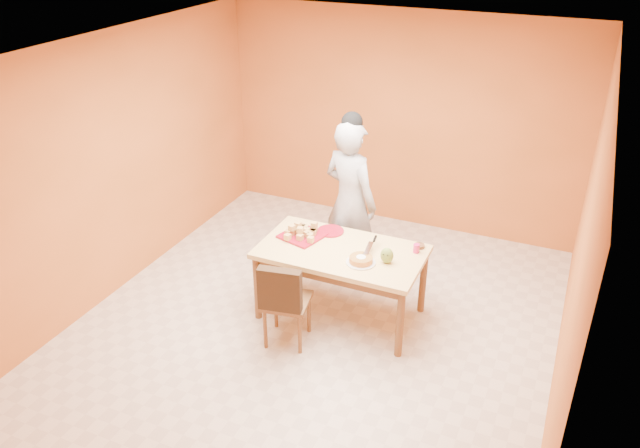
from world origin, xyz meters
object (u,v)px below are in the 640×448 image
at_px(dining_chair, 286,300).
at_px(sponge_cake, 361,260).
at_px(red_dinner_plate, 331,231).
at_px(egg_ornament, 387,255).
at_px(person, 350,202).
at_px(magenta_glass, 416,248).
at_px(pastry_platter, 302,236).
at_px(dining_table, 341,258).
at_px(checker_tin, 419,246).

xyz_separation_m(dining_chair, sponge_cake, (0.57, 0.46, 0.33)).
xyz_separation_m(red_dinner_plate, egg_ornament, (0.72, -0.35, 0.07)).
distance_m(person, magenta_glass, 1.02).
height_order(pastry_platter, egg_ornament, egg_ornament).
relative_size(dining_table, red_dinner_plate, 5.84).
bearing_deg(dining_table, checker_tin, 27.24).
distance_m(pastry_platter, sponge_cake, 0.76).
relative_size(dining_table, dining_chair, 1.76).
xyz_separation_m(dining_chair, magenta_glass, (0.99, 0.86, 0.33)).
bearing_deg(dining_chair, sponge_cake, 28.66).
distance_m(dining_chair, pastry_platter, 0.78).
relative_size(dining_table, pastry_platter, 4.16).
distance_m(dining_table, red_dinner_plate, 0.40).
xyz_separation_m(sponge_cake, magenta_glass, (0.42, 0.40, 0.01)).
xyz_separation_m(person, egg_ornament, (0.68, -0.80, -0.08)).
bearing_deg(dining_chair, person, 75.53).
relative_size(pastry_platter, egg_ornament, 2.46).
distance_m(dining_table, person, 0.81).
height_order(person, magenta_glass, person).
xyz_separation_m(pastry_platter, sponge_cake, (0.72, -0.25, 0.03)).
bearing_deg(checker_tin, egg_ornament, -116.20).
height_order(red_dinner_plate, egg_ornament, egg_ornament).
relative_size(dining_table, magenta_glass, 18.20).
bearing_deg(magenta_glass, sponge_cake, -136.30).
height_order(person, pastry_platter, person).
xyz_separation_m(dining_table, red_dinner_plate, (-0.24, 0.30, 0.10)).
distance_m(dining_table, dining_chair, 0.71).
distance_m(dining_table, magenta_glass, 0.74).
xyz_separation_m(dining_table, egg_ornament, (0.48, -0.06, 0.17)).
relative_size(dining_table, egg_ornament, 10.21).
bearing_deg(red_dinner_plate, person, 85.36).
xyz_separation_m(egg_ornament, magenta_glass, (0.20, 0.30, -0.03)).
relative_size(person, checker_tin, 17.69).
bearing_deg(checker_tin, dining_chair, -135.65).
bearing_deg(person, dining_chair, 105.15).
distance_m(person, pastry_platter, 0.72).
relative_size(dining_chair, red_dinner_plate, 3.32).
bearing_deg(dining_table, magenta_glass, 19.65).
distance_m(magenta_glass, checker_tin, 0.11).
bearing_deg(pastry_platter, dining_table, -10.86).
bearing_deg(egg_ornament, checker_tin, 58.54).
height_order(dining_chair, sponge_cake, dining_chair).
distance_m(dining_chair, person, 1.43).
bearing_deg(egg_ornament, dining_table, 168.06).
xyz_separation_m(dining_table, pastry_platter, (-0.46, 0.09, 0.11)).
relative_size(dining_table, person, 0.88).
bearing_deg(magenta_glass, dining_chair, -139.02).
distance_m(person, sponge_cake, 1.02).
xyz_separation_m(pastry_platter, checker_tin, (1.14, 0.26, 0.00)).
distance_m(egg_ornament, magenta_glass, 0.36).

